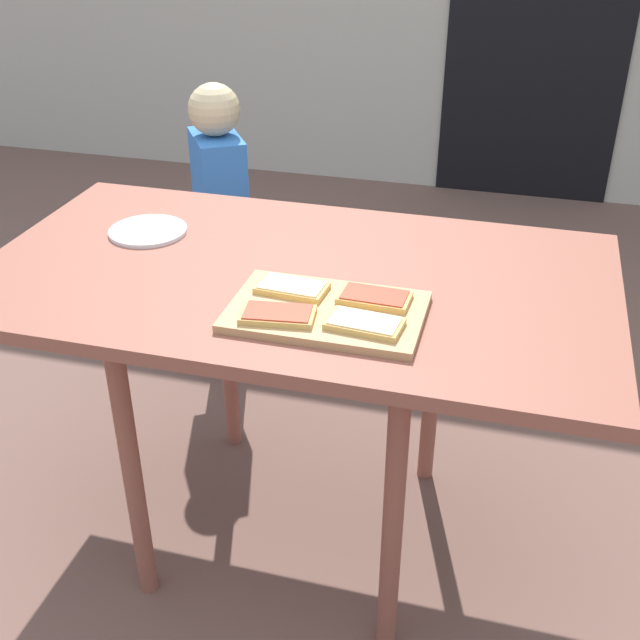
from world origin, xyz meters
name	(u,v)px	position (x,y,z in m)	size (l,w,h in m)	color
ground_plane	(299,526)	(0.00, 0.00, 0.00)	(16.00, 16.00, 0.00)	brown
house_door	(543,0)	(0.45, 2.72, 1.00)	(0.90, 0.02, 2.00)	black
dining_table	(295,299)	(0.00, 0.00, 0.71)	(1.43, 0.80, 0.78)	brown
cutting_board	(326,312)	(0.12, -0.17, 0.79)	(0.39, 0.25, 0.02)	tan
pizza_slice_far_right	(374,297)	(0.21, -0.12, 0.80)	(0.15, 0.09, 0.02)	#DDB05A
pizza_slice_near_right	(365,323)	(0.21, -0.23, 0.80)	(0.15, 0.10, 0.02)	#DDB05A
pizza_slice_far_left	(292,288)	(0.03, -0.12, 0.80)	(0.15, 0.09, 0.02)	#DDB05A
pizza_slice_near_left	(278,314)	(0.04, -0.24, 0.80)	(0.16, 0.10, 0.02)	#DDB05A
plate_white_left	(148,231)	(-0.41, 0.11, 0.78)	(0.19, 0.19, 0.01)	silver
child_left	(221,217)	(-0.47, 0.72, 0.57)	(0.25, 0.28, 1.00)	#464151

